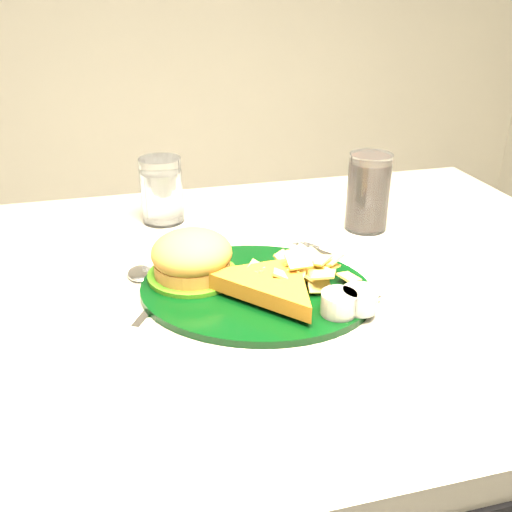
{
  "coord_description": "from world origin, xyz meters",
  "views": [
    {
      "loc": [
        -0.15,
        -0.7,
        1.13
      ],
      "look_at": [
        0.03,
        -0.03,
        0.8
      ],
      "focal_mm": 40.0,
      "sensor_mm": 36.0,
      "label": 1
    }
  ],
  "objects_px": {
    "table": "(237,473)",
    "dinner_plate": "(256,270)",
    "water_glass": "(162,190)",
    "cola_glass": "(368,192)",
    "fork_napkin": "(333,278)"
  },
  "relations": [
    {
      "from": "fork_napkin",
      "to": "table",
      "type": "bearing_deg",
      "value": 129.99
    },
    {
      "from": "table",
      "to": "fork_napkin",
      "type": "distance_m",
      "value": 0.41
    },
    {
      "from": "table",
      "to": "cola_glass",
      "type": "bearing_deg",
      "value": 25.73
    },
    {
      "from": "table",
      "to": "fork_napkin",
      "type": "xyz_separation_m",
      "value": [
        0.13,
        -0.04,
        0.38
      ]
    },
    {
      "from": "dinner_plate",
      "to": "fork_napkin",
      "type": "relative_size",
      "value": 1.72
    },
    {
      "from": "dinner_plate",
      "to": "water_glass",
      "type": "height_order",
      "value": "water_glass"
    },
    {
      "from": "fork_napkin",
      "to": "dinner_plate",
      "type": "bearing_deg",
      "value": 148.34
    },
    {
      "from": "dinner_plate",
      "to": "water_glass",
      "type": "xyz_separation_m",
      "value": [
        -0.09,
        0.29,
        0.02
      ]
    },
    {
      "from": "table",
      "to": "water_glass",
      "type": "height_order",
      "value": "water_glass"
    },
    {
      "from": "dinner_plate",
      "to": "water_glass",
      "type": "distance_m",
      "value": 0.3
    },
    {
      "from": "cola_glass",
      "to": "fork_napkin",
      "type": "bearing_deg",
      "value": -126.72
    },
    {
      "from": "fork_napkin",
      "to": "cola_glass",
      "type": "bearing_deg",
      "value": 20.64
    },
    {
      "from": "table",
      "to": "dinner_plate",
      "type": "relative_size",
      "value": 3.82
    },
    {
      "from": "table",
      "to": "dinner_plate",
      "type": "height_order",
      "value": "dinner_plate"
    },
    {
      "from": "table",
      "to": "cola_glass",
      "type": "relative_size",
      "value": 9.24
    }
  ]
}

